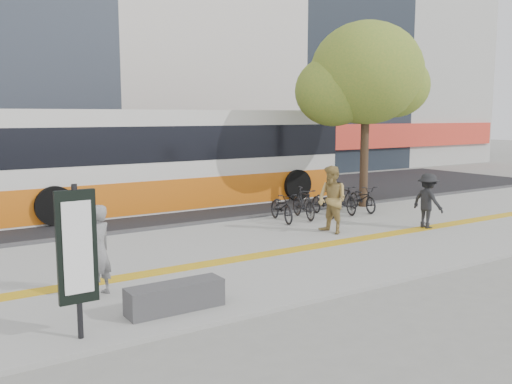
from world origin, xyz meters
TOP-DOWN VIEW (x-y plane):
  - ground at (0.00, 0.00)m, footprint 120.00×120.00m
  - sidewalk at (0.00, 1.50)m, footprint 40.00×7.00m
  - tactile_strip at (0.00, 1.00)m, footprint 40.00×0.45m
  - street at (0.00, 9.00)m, footprint 40.00×8.00m
  - curb at (0.00, 5.00)m, footprint 40.00×0.25m
  - bench at (-2.60, -1.20)m, footprint 1.60×0.45m
  - signboard at (-4.20, -1.51)m, footprint 0.55×0.10m
  - street_tree at (7.18, 4.82)m, footprint 4.40×3.80m
  - bus at (1.85, 8.50)m, footprint 12.46×2.95m
  - bicycle_row at (4.87, 4.00)m, footprint 4.20×1.73m
  - seated_woman at (-3.40, 0.20)m, footprint 0.70×0.63m
  - pedestrian_tan at (3.40, 1.94)m, footprint 0.76×0.93m
  - pedestrian_dark at (6.08, 1.01)m, footprint 0.59×1.00m

SIDE VIEW (x-z plane):
  - ground at x=0.00m, z-range 0.00..0.00m
  - street at x=0.00m, z-range 0.00..0.06m
  - sidewalk at x=0.00m, z-range 0.00..0.08m
  - curb at x=0.00m, z-range 0.00..0.14m
  - tactile_strip at x=0.00m, z-range 0.08..0.09m
  - bench at x=-2.60m, z-range 0.08..0.53m
  - bicycle_row at x=4.87m, z-range 0.05..1.01m
  - pedestrian_dark at x=6.08m, z-range 0.08..1.61m
  - seated_woman at x=-3.40m, z-range 0.08..1.69m
  - pedestrian_tan at x=3.40m, z-range 0.08..1.88m
  - signboard at x=-4.20m, z-range 0.27..2.47m
  - bus at x=1.85m, z-range -0.04..3.28m
  - street_tree at x=7.18m, z-range 1.36..7.67m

